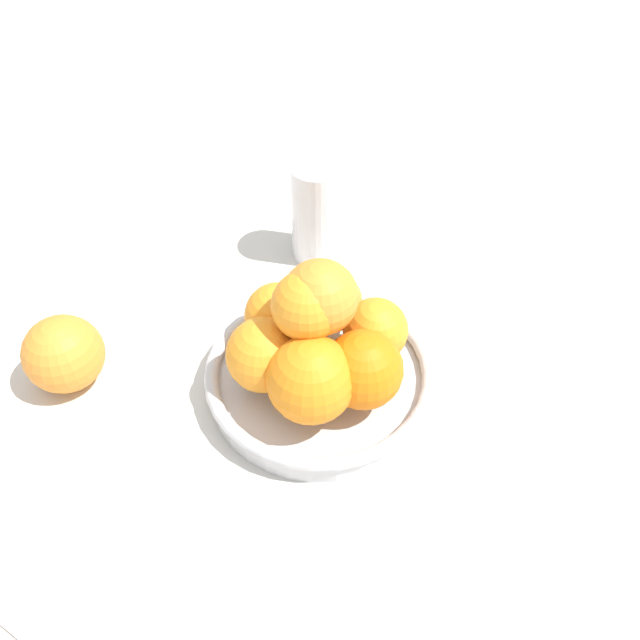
{
  "coord_description": "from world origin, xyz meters",
  "views": [
    {
      "loc": [
        -0.37,
        -0.18,
        0.51
      ],
      "look_at": [
        0.0,
        0.0,
        0.1
      ],
      "focal_mm": 35.0,
      "sensor_mm": 36.0,
      "label": 1
    }
  ],
  "objects": [
    {
      "name": "ground_plane",
      "position": [
        0.0,
        0.0,
        0.0
      ],
      "size": [
        4.0,
        4.0,
        0.0
      ],
      "primitive_type": "plane",
      "color": "beige"
    },
    {
      "name": "fruit_bowl",
      "position": [
        0.0,
        0.0,
        0.02
      ],
      "size": [
        0.24,
        0.24,
        0.03
      ],
      "color": "silver",
      "rests_on": "ground_plane"
    },
    {
      "name": "orange_pile",
      "position": [
        -0.01,
        -0.0,
        0.08
      ],
      "size": [
        0.18,
        0.18,
        0.13
      ],
      "color": "orange",
      "rests_on": "fruit_bowl"
    },
    {
      "name": "stray_orange",
      "position": [
        -0.11,
        0.24,
        0.04
      ],
      "size": [
        0.08,
        0.08,
        0.08
      ],
      "primitive_type": "sphere",
      "color": "orange",
      "rests_on": "ground_plane"
    },
    {
      "name": "drinking_glass",
      "position": [
        0.2,
        0.1,
        0.06
      ],
      "size": [
        0.07,
        0.07,
        0.13
      ],
      "primitive_type": "cylinder",
      "color": "white",
      "rests_on": "ground_plane"
    },
    {
      "name": "napkin_folded",
      "position": [
        -0.26,
        0.06,
        0.0
      ],
      "size": [
        0.15,
        0.15,
        0.01
      ],
      "primitive_type": "cube",
      "rotation": [
        0.0,
        0.0,
        -0.09
      ],
      "color": "beige",
      "rests_on": "ground_plane"
    }
  ]
}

